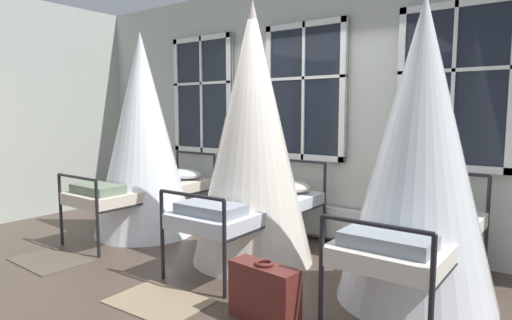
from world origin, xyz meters
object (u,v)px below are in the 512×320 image
(cot_first, at_px, (143,138))
(cot_second, at_px, (253,137))
(cot_third, at_px, (420,157))
(suitcase_dark, at_px, (264,293))

(cot_first, bearing_deg, cot_second, -88.76)
(cot_second, bearing_deg, cot_third, -90.95)
(cot_third, bearing_deg, cot_second, 90.78)
(cot_second, relative_size, suitcase_dark, 4.69)
(cot_third, distance_m, suitcase_dark, 1.65)
(cot_third, xyz_separation_m, suitcase_dark, (-0.80, -1.05, -0.99))
(cot_first, bearing_deg, cot_third, -88.95)
(cot_first, relative_size, suitcase_dark, 4.46)
(cot_third, bearing_deg, suitcase_dark, 143.83)
(cot_third, bearing_deg, cot_first, 90.98)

